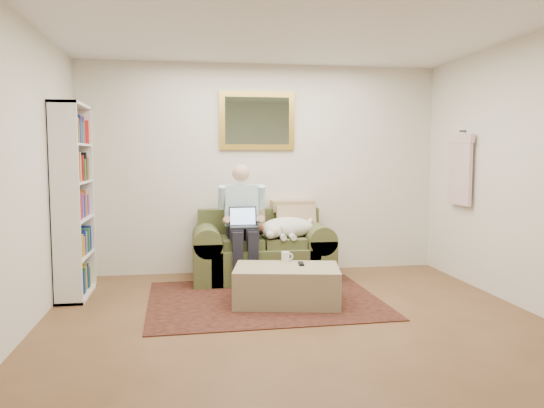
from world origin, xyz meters
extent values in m
cube|color=brown|center=(0.00, 0.00, 0.00)|extent=(4.50, 5.00, 0.01)
cube|color=white|center=(0.00, 0.00, 2.60)|extent=(4.50, 5.00, 0.01)
cube|color=silver|center=(0.00, 2.50, 1.30)|extent=(4.50, 0.01, 2.60)
cube|color=silver|center=(-2.25, 0.00, 1.30)|extent=(0.01, 5.00, 2.60)
cube|color=black|center=(-0.17, 1.12, 0.01)|extent=(2.37, 1.91, 0.01)
cube|color=#454F2A|center=(-0.06, 2.02, 0.20)|extent=(1.24, 0.79, 0.40)
cube|color=#454F2A|center=(-0.06, 2.36, 0.61)|extent=(1.50, 0.17, 0.41)
cube|color=#454F2A|center=(-0.71, 2.02, 0.25)|extent=(0.33, 0.79, 0.82)
cube|color=#454F2A|center=(0.59, 2.02, 0.25)|extent=(0.33, 0.79, 0.82)
cube|color=#454F2A|center=(-0.31, 1.97, 0.46)|extent=(0.47, 0.53, 0.11)
cube|color=#454F2A|center=(0.18, 1.97, 0.46)|extent=(0.47, 0.53, 0.11)
cube|color=black|center=(-0.31, 1.79, 0.67)|extent=(0.32, 0.22, 0.02)
cube|color=black|center=(-0.31, 1.90, 0.78)|extent=(0.32, 0.06, 0.22)
cube|color=#99BFF2|center=(-0.31, 1.89, 0.78)|extent=(0.29, 0.04, 0.19)
cube|color=tan|center=(0.03, 0.95, 0.19)|extent=(1.13, 0.83, 0.37)
cylinder|color=white|center=(0.07, 1.22, 0.42)|extent=(0.08, 0.08, 0.10)
cube|color=black|center=(0.19, 1.03, 0.38)|extent=(0.06, 0.15, 0.02)
cube|color=gold|center=(-0.06, 2.48, 1.90)|extent=(0.94, 0.04, 0.72)
cube|color=gray|center=(-0.06, 2.46, 1.90)|extent=(0.80, 0.01, 0.58)
camera|label=1|loc=(-0.92, -4.12, 1.47)|focal=35.00mm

